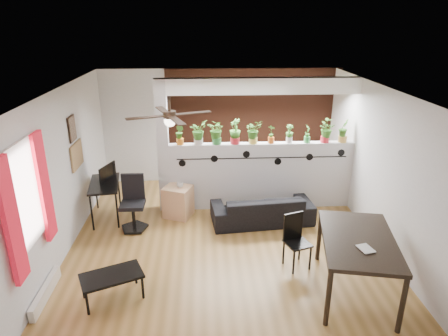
% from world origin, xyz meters
% --- Properties ---
extents(room_shell, '(6.30, 7.10, 2.90)m').
position_xyz_m(room_shell, '(0.00, 0.00, 1.30)').
color(room_shell, brown).
rests_on(room_shell, ground).
extents(partition_wall, '(3.60, 0.18, 1.35)m').
position_xyz_m(partition_wall, '(0.80, 1.50, 0.68)').
color(partition_wall, '#BCBCC1').
rests_on(partition_wall, ground).
extents(ceiling_header, '(3.60, 0.18, 0.30)m').
position_xyz_m(ceiling_header, '(0.80, 1.50, 2.45)').
color(ceiling_header, white).
rests_on(ceiling_header, room_shell).
extents(pier_column, '(0.22, 0.20, 2.60)m').
position_xyz_m(pier_column, '(-1.11, 1.50, 1.30)').
color(pier_column, '#BCBCC1').
rests_on(pier_column, ground).
extents(brick_panel, '(3.90, 0.05, 2.60)m').
position_xyz_m(brick_panel, '(0.80, 2.97, 1.30)').
color(brick_panel, '#A04A2E').
rests_on(brick_panel, ground).
extents(vine_decal, '(3.31, 0.01, 0.30)m').
position_xyz_m(vine_decal, '(0.80, 1.40, 1.08)').
color(vine_decal, black).
rests_on(vine_decal, partition_wall).
extents(window_assembly, '(0.09, 1.30, 1.55)m').
position_xyz_m(window_assembly, '(-2.56, -1.20, 1.51)').
color(window_assembly, white).
rests_on(window_assembly, room_shell).
extents(baseboard_heater, '(0.08, 1.00, 0.18)m').
position_xyz_m(baseboard_heater, '(-2.54, -1.20, 0.09)').
color(baseboard_heater, silver).
rests_on(baseboard_heater, ground).
extents(corkboard, '(0.03, 0.60, 0.45)m').
position_xyz_m(corkboard, '(-2.58, 0.95, 1.35)').
color(corkboard, olive).
rests_on(corkboard, room_shell).
extents(framed_art, '(0.03, 0.34, 0.44)m').
position_xyz_m(framed_art, '(-2.58, 0.90, 1.85)').
color(framed_art, '#8C7259').
rests_on(framed_art, room_shell).
extents(ceiling_fan, '(1.19, 1.19, 0.43)m').
position_xyz_m(ceiling_fan, '(-0.80, -0.30, 2.31)').
color(ceiling_fan, black).
rests_on(ceiling_fan, room_shell).
extents(potted_plant_0, '(0.25, 0.24, 0.39)m').
position_xyz_m(potted_plant_0, '(-0.78, 1.50, 1.56)').
color(potted_plant_0, orange).
rests_on(potted_plant_0, partition_wall).
extents(potted_plant_1, '(0.30, 0.31, 0.46)m').
position_xyz_m(potted_plant_1, '(-0.43, 1.50, 1.59)').
color(potted_plant_1, silver).
rests_on(potted_plant_1, partition_wall).
extents(potted_plant_2, '(0.32, 0.30, 0.47)m').
position_xyz_m(potted_plant_2, '(-0.08, 1.50, 1.60)').
color(potted_plant_2, '#2E803A').
rests_on(potted_plant_2, partition_wall).
extents(potted_plant_3, '(0.30, 0.32, 0.49)m').
position_xyz_m(potted_plant_3, '(0.27, 1.50, 1.61)').
color(potted_plant_3, red).
rests_on(potted_plant_3, partition_wall).
extents(potted_plant_4, '(0.29, 0.26, 0.45)m').
position_xyz_m(potted_plant_4, '(0.62, 1.50, 1.59)').
color(potted_plant_4, '#DDC24E').
rests_on(potted_plant_4, partition_wall).
extents(potted_plant_5, '(0.22, 0.21, 0.36)m').
position_xyz_m(potted_plant_5, '(0.98, 1.50, 1.54)').
color(potted_plant_5, '#C85517').
rests_on(potted_plant_5, partition_wall).
extents(potted_plant_6, '(0.19, 0.16, 0.36)m').
position_xyz_m(potted_plant_6, '(1.33, 1.50, 1.54)').
color(potted_plant_6, silver).
rests_on(potted_plant_6, partition_wall).
extents(potted_plant_7, '(0.19, 0.21, 0.36)m').
position_xyz_m(potted_plant_7, '(1.68, 1.50, 1.54)').
color(potted_plant_7, '#348F41').
rests_on(potted_plant_7, partition_wall).
extents(potted_plant_8, '(0.27, 0.29, 0.45)m').
position_xyz_m(potted_plant_8, '(2.03, 1.50, 1.59)').
color(potted_plant_8, red).
rests_on(potted_plant_8, partition_wall).
extents(potted_plant_9, '(0.31, 0.30, 0.46)m').
position_xyz_m(potted_plant_9, '(2.38, 1.50, 1.59)').
color(potted_plant_9, gold).
rests_on(potted_plant_9, partition_wall).
extents(sofa, '(1.85, 0.88, 0.52)m').
position_xyz_m(sofa, '(0.74, 0.83, 0.26)').
color(sofa, black).
rests_on(sofa, ground).
extents(cube_shelf, '(0.63, 0.60, 0.61)m').
position_xyz_m(cube_shelf, '(-0.84, 1.16, 0.30)').
color(cube_shelf, tan).
rests_on(cube_shelf, ground).
extents(cup, '(0.13, 0.13, 0.10)m').
position_xyz_m(cup, '(-0.79, 1.16, 0.65)').
color(cup, gray).
rests_on(cup, cube_shelf).
extents(computer_desk, '(0.67, 1.07, 0.72)m').
position_xyz_m(computer_desk, '(-2.21, 1.16, 0.66)').
color(computer_desk, black).
rests_on(computer_desk, ground).
extents(monitor, '(0.30, 0.15, 0.17)m').
position_xyz_m(monitor, '(-2.21, 1.31, 0.81)').
color(monitor, black).
rests_on(monitor, computer_desk).
extents(office_chair, '(0.52, 0.52, 1.00)m').
position_xyz_m(office_chair, '(-1.62, 0.71, 0.44)').
color(office_chair, black).
rests_on(office_chair, ground).
extents(dining_table, '(1.24, 1.72, 0.85)m').
position_xyz_m(dining_table, '(1.74, -1.27, 0.76)').
color(dining_table, black).
rests_on(dining_table, ground).
extents(book, '(0.21, 0.25, 0.02)m').
position_xyz_m(book, '(1.64, -1.57, 0.86)').
color(book, gray).
rests_on(book, dining_table).
extents(folding_chair, '(0.45, 0.45, 0.86)m').
position_xyz_m(folding_chair, '(1.04, -0.58, 0.51)').
color(folding_chair, black).
rests_on(folding_chair, ground).
extents(coffee_table, '(0.92, 0.74, 0.38)m').
position_xyz_m(coffee_table, '(-1.61, -1.25, 0.34)').
color(coffee_table, black).
rests_on(coffee_table, ground).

